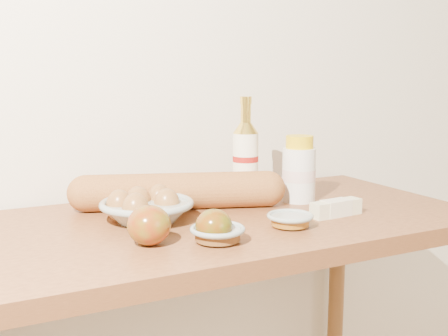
# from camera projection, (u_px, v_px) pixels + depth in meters

# --- Properties ---
(back_wall) EXTENTS (3.50, 0.02, 2.60)m
(back_wall) POSITION_uv_depth(u_px,v_px,m) (164.00, 46.00, 1.51)
(back_wall) COLOR silver
(back_wall) RESTS_ON ground
(table) EXTENTS (1.20, 0.60, 0.90)m
(table) POSITION_uv_depth(u_px,v_px,m) (218.00, 269.00, 1.31)
(table) COLOR brown
(table) RESTS_ON ground
(bourbon_bottle) EXTENTS (0.08, 0.08, 0.27)m
(bourbon_bottle) POSITION_uv_depth(u_px,v_px,m) (246.00, 159.00, 1.44)
(bourbon_bottle) COLOR white
(bourbon_bottle) RESTS_ON table
(cream_bottle) EXTENTS (0.10, 0.10, 0.17)m
(cream_bottle) POSITION_uv_depth(u_px,v_px,m) (299.00, 171.00, 1.44)
(cream_bottle) COLOR white
(cream_bottle) RESTS_ON table
(egg_bowl) EXTENTS (0.25, 0.25, 0.07)m
(egg_bowl) POSITION_uv_depth(u_px,v_px,m) (146.00, 208.00, 1.25)
(egg_bowl) COLOR #93A09C
(egg_bowl) RESTS_ON table
(baguette) EXTENTS (0.53, 0.26, 0.09)m
(baguette) POSITION_uv_depth(u_px,v_px,m) (179.00, 191.00, 1.37)
(baguette) COLOR #B06E35
(baguette) RESTS_ON table
(apple_redgreen_front) EXTENTS (0.11, 0.11, 0.08)m
(apple_redgreen_front) POSITION_uv_depth(u_px,v_px,m) (149.00, 225.00, 1.08)
(apple_redgreen_front) COLOR #99080C
(apple_redgreen_front) RESTS_ON table
(apple_redgreen_right) EXTENTS (0.08, 0.08, 0.07)m
(apple_redgreen_right) POSITION_uv_depth(u_px,v_px,m) (214.00, 226.00, 1.09)
(apple_redgreen_right) COLOR maroon
(apple_redgreen_right) RESTS_ON table
(sugar_bowl) EXTENTS (0.12, 0.12, 0.03)m
(sugar_bowl) POSITION_uv_depth(u_px,v_px,m) (218.00, 234.00, 1.10)
(sugar_bowl) COLOR gray
(sugar_bowl) RESTS_ON table
(syrup_bowl) EXTENTS (0.11, 0.11, 0.03)m
(syrup_bowl) POSITION_uv_depth(u_px,v_px,m) (290.00, 220.00, 1.21)
(syrup_bowl) COLOR #96A49E
(syrup_bowl) RESTS_ON table
(butter_stick) EXTENTS (0.13, 0.05, 0.04)m
(butter_stick) POSITION_uv_depth(u_px,v_px,m) (336.00, 208.00, 1.30)
(butter_stick) COLOR beige
(butter_stick) RESTS_ON table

